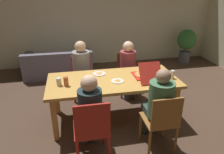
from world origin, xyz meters
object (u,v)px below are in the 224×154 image
chair_0 (82,76)px  pizza_box_0 (145,75)px  drinking_glass_1 (172,74)px  drinking_glass_2 (66,82)px  person_0 (82,66)px  plate_0 (91,83)px  plate_2 (99,73)px  dining_table (113,84)px  drinking_glass_0 (59,82)px  chair_2 (92,129)px  plate_1 (117,81)px  person_2 (90,109)px  couch (59,66)px  person_3 (128,65)px  chair_1 (162,120)px  chair_3 (126,71)px  potted_plant (186,43)px  person_1 (159,102)px

chair_0 → pizza_box_0: pizza_box_0 is taller
drinking_glass_1 → drinking_glass_2: bearing=178.0°
person_0 → plate_0: (0.08, -0.91, 0.05)m
plate_2 → drinking_glass_1: 1.24m
dining_table → drinking_glass_0: drinking_glass_0 is taller
chair_2 → plate_1: 1.01m
plate_2 → drinking_glass_0: size_ratio=1.84×
person_2 → plate_0: 0.68m
chair_0 → pizza_box_0: size_ratio=1.55×
drinking_glass_1 → couch: size_ratio=0.08×
person_3 → drinking_glass_2: 1.55m
chair_1 → person_0: bearing=119.0°
chair_0 → drinking_glass_2: bearing=-106.1°
chair_2 → person_2: bearing=90.0°
dining_table → drinking_glass_0: 0.89m
person_2 → chair_3: bearing=60.8°
dining_table → chair_1: 1.05m
pizza_box_0 → couch: (-1.54, 2.26, -0.56)m
plate_0 → plate_1: size_ratio=1.12×
drinking_glass_0 → couch: size_ratio=0.07×
chair_1 → chair_3: size_ratio=1.04×
plate_0 → potted_plant: potted_plant is taller
person_2 → plate_0: size_ratio=5.33×
person_2 → drinking_glass_0: bearing=119.6°
person_3 → drinking_glass_0: 1.62m
dining_table → drinking_glass_2: (-0.76, -0.10, 0.15)m
drinking_glass_0 → chair_0: bearing=67.7°
plate_2 → person_1: bearing=-56.6°
chair_0 → person_1: (0.95, -1.69, 0.25)m
person_1 → chair_3: person_1 is taller
chair_2 → drinking_glass_1: size_ratio=6.76×
chair_2 → chair_3: 2.09m
person_2 → chair_3: size_ratio=1.39×
dining_table → plate_0: bearing=-165.3°
person_0 → chair_3: (0.95, 0.13, -0.23)m
person_0 → person_1: 1.84m
person_0 → plate_1: person_0 is taller
plate_0 → person_3: bearing=46.1°
person_0 → chair_2: size_ratio=1.29×
person_3 → drinking_glass_1: size_ratio=8.32×
drinking_glass_0 → plate_1: bearing=-2.2°
chair_2 → potted_plant: potted_plant is taller
chair_0 → plate_2: size_ratio=3.84×
chair_0 → chair_2: (-0.00, -1.84, 0.05)m
person_1 → plate_0: size_ratio=5.33×
chair_3 → plate_2: (-0.68, -0.67, 0.28)m
drinking_glass_0 → plate_2: bearing=25.9°
dining_table → person_1: 0.91m
chair_2 → plate_2: 1.24m
pizza_box_0 → drinking_glass_1: bearing=-17.4°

